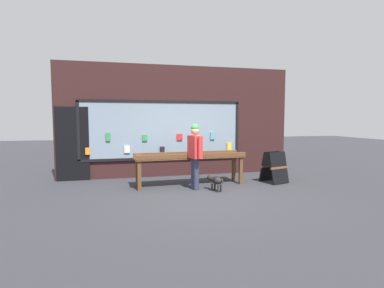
% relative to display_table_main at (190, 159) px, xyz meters
% --- Properties ---
extents(ground_plane, '(40.00, 40.00, 0.00)m').
position_rel_display_table_main_xyz_m(ground_plane, '(0.00, -0.91, -0.70)').
color(ground_plane, '#2D2D33').
extents(shopfront_facade, '(7.18, 0.29, 3.38)m').
position_rel_display_table_main_xyz_m(shopfront_facade, '(-0.08, 1.49, 0.96)').
color(shopfront_facade, '#331919').
rests_on(shopfront_facade, ground_plane).
extents(display_table_main, '(2.94, 0.74, 0.87)m').
position_rel_display_table_main_xyz_m(display_table_main, '(0.00, 0.00, 0.00)').
color(display_table_main, brown).
rests_on(display_table_main, ground_plane).
extents(person_browsing, '(0.30, 0.64, 1.64)m').
position_rel_display_table_main_xyz_m(person_browsing, '(0.01, -0.48, 0.25)').
color(person_browsing, '#2D334C').
rests_on(person_browsing, ground_plane).
extents(small_dog, '(0.32, 0.54, 0.38)m').
position_rel_display_table_main_xyz_m(small_dog, '(0.45, -0.77, -0.44)').
color(small_dog, black).
rests_on(small_dog, ground_plane).
extents(sandwich_board_sign, '(0.72, 0.72, 0.85)m').
position_rel_display_table_main_xyz_m(sandwich_board_sign, '(2.34, -0.22, -0.27)').
color(sandwich_board_sign, black).
rests_on(sandwich_board_sign, ground_plane).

